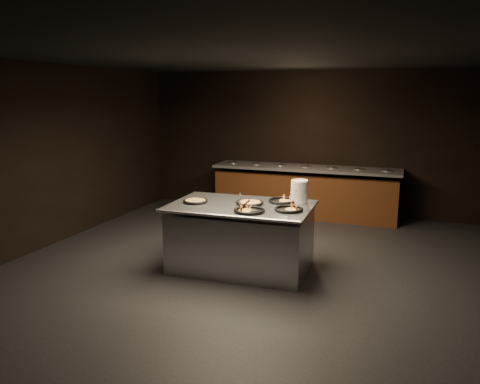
{
  "coord_description": "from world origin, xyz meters",
  "views": [
    {
      "loc": [
        1.89,
        -5.54,
        2.39
      ],
      "look_at": [
        -0.21,
        0.3,
        1.11
      ],
      "focal_mm": 35.0,
      "sensor_mm": 36.0,
      "label": 1
    }
  ],
  "objects_px": {
    "plate_stack": "(299,192)",
    "pan_veggie_whole": "(195,201)",
    "serving_counter": "(241,238)",
    "pan_cheese_whole": "(250,203)"
  },
  "relations": [
    {
      "from": "pan_veggie_whole",
      "to": "pan_cheese_whole",
      "type": "xyz_separation_m",
      "value": [
        0.75,
        0.15,
        0.0
      ]
    },
    {
      "from": "serving_counter",
      "to": "plate_stack",
      "type": "xyz_separation_m",
      "value": [
        0.73,
        0.38,
        0.64
      ]
    },
    {
      "from": "serving_counter",
      "to": "pan_cheese_whole",
      "type": "relative_size",
      "value": 5.16
    },
    {
      "from": "plate_stack",
      "to": "pan_veggie_whole",
      "type": "distance_m",
      "value": 1.46
    },
    {
      "from": "pan_veggie_whole",
      "to": "pan_cheese_whole",
      "type": "relative_size",
      "value": 0.92
    },
    {
      "from": "serving_counter",
      "to": "pan_veggie_whole",
      "type": "distance_m",
      "value": 0.82
    },
    {
      "from": "serving_counter",
      "to": "pan_cheese_whole",
      "type": "bearing_deg",
      "value": 26.49
    },
    {
      "from": "plate_stack",
      "to": "pan_cheese_whole",
      "type": "height_order",
      "value": "plate_stack"
    },
    {
      "from": "plate_stack",
      "to": "pan_veggie_whole",
      "type": "bearing_deg",
      "value": -160.77
    },
    {
      "from": "plate_stack",
      "to": "pan_cheese_whole",
      "type": "relative_size",
      "value": 0.83
    }
  ]
}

